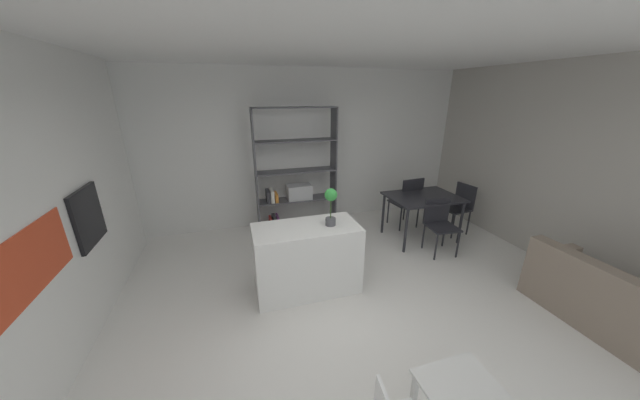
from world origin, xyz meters
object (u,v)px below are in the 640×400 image
potted_plant_on_island (331,203)px  child_table (458,394)px  dining_chair_far (408,199)px  open_bookshelf (294,181)px  kitchen_island (307,258)px  dining_chair_window_side (460,204)px  built_in_oven (88,217)px  dining_table (423,200)px  dining_chair_near (439,221)px

potted_plant_on_island → child_table: size_ratio=0.87×
potted_plant_on_island → dining_chair_far: size_ratio=0.48×
child_table → open_bookshelf: bearing=95.0°
kitchen_island → dining_chair_window_side: dining_chair_window_side is taller
dining_chair_window_side → child_table: bearing=-47.5°
built_in_oven → dining_chair_window_side: size_ratio=0.69×
built_in_oven → potted_plant_on_island: (2.59, -0.33, -0.01)m
built_in_oven → dining_table: built_in_oven is taller
kitchen_island → child_table: bearing=-73.6°
kitchen_island → child_table: (0.59, -2.01, -0.05)m
built_in_oven → open_bookshelf: bearing=32.0°
built_in_oven → dining_chair_far: size_ratio=0.63×
dining_chair_far → dining_chair_near: (-0.00, -0.90, -0.06)m
dining_table → dining_chair_window_side: size_ratio=1.30×
dining_table → dining_chair_far: 0.46m
kitchen_island → potted_plant_on_island: bearing=-7.2°
dining_chair_near → built_in_oven: bearing=-173.6°
child_table → dining_table: bearing=59.7°
child_table → dining_chair_near: dining_chair_near is taller
kitchen_island → open_bookshelf: 1.95m
child_table → dining_table: size_ratio=0.46×
built_in_oven → potted_plant_on_island: 2.61m
built_in_oven → dining_chair_near: 4.59m
kitchen_island → dining_chair_near: kitchen_island is taller
dining_chair_far → dining_chair_window_side: size_ratio=1.09×
open_bookshelf → child_table: bearing=-85.0°
dining_table → potted_plant_on_island: bearing=-156.2°
open_bookshelf → child_table: (0.34, -3.89, -0.52)m
child_table → dining_chair_window_side: size_ratio=0.60×
dining_table → dining_chair_near: 0.49m
kitchen_island → child_table: kitchen_island is taller
dining_table → dining_chair_far: size_ratio=1.19×
open_bookshelf → dining_chair_window_side: bearing=-20.6°
child_table → dining_chair_near: (1.66, 2.37, 0.12)m
dining_chair_near → potted_plant_on_island: bearing=-162.9°
built_in_oven → kitchen_island: bearing=-7.3°
dining_chair_window_side → dining_chair_near: (-0.79, -0.47, -0.02)m
kitchen_island → open_bookshelf: open_bookshelf is taller
built_in_oven → kitchen_island: size_ratio=0.48×
kitchen_island → dining_chair_near: size_ratio=1.52×
open_bookshelf → dining_chair_far: (2.00, -0.62, -0.34)m
open_bookshelf → dining_table: open_bookshelf is taller
built_in_oven → dining_chair_near: bearing=0.9°
dining_chair_window_side → potted_plant_on_island: bearing=-79.1°
potted_plant_on_island → dining_chair_near: 2.10m
potted_plant_on_island → dining_chair_near: bearing=11.6°
open_bookshelf → potted_plant_on_island: bearing=-88.6°
built_in_oven → potted_plant_on_island: bearing=-7.2°
built_in_oven → dining_table: bearing=6.7°
kitchen_island → dining_chair_window_side: size_ratio=1.45×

